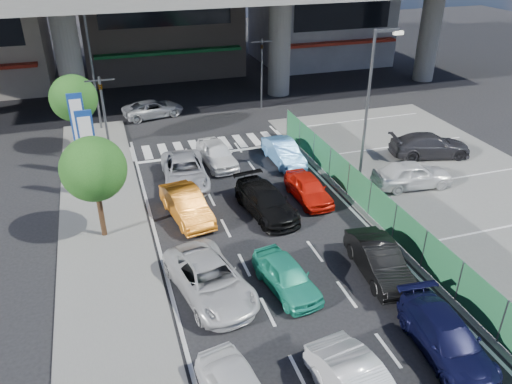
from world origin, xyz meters
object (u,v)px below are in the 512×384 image
object	(u,v)px
taxi_orange_right	(308,188)
kei_truck_front_right	(283,152)
traffic_light_right	(262,56)
parked_sedan_dgrey	(430,145)
wagon_silver_front_left	(185,171)
tree_near	(94,169)
taxi_orange_left	(187,205)
street_lamp_left	(94,60)
signboard_far	(79,123)
parked_sedan_white	(412,174)
sedan_white_mid_left	(210,279)
traffic_cone	(377,181)
hatch_black_mid_right	(379,260)
tree_far	(74,98)
minivan_navy_back	(447,338)
sedan_black_mid	(266,201)
street_lamp_right	(372,93)
traffic_light_left	(102,99)
signboard_near	(88,142)
taxi_teal_mid	(286,276)
crossing_wagon_silver	(153,109)
sedan_white_front_mid	(217,154)

from	to	relation	value
taxi_orange_right	kei_truck_front_right	world-z (taller)	kei_truck_front_right
traffic_light_right	parked_sedan_dgrey	xyz separation A→B (m)	(6.74, -11.94, -3.17)
wagon_silver_front_left	kei_truck_front_right	xyz separation A→B (m)	(6.04, 0.83, -0.03)
wagon_silver_front_left	parked_sedan_dgrey	bearing A→B (deg)	-0.06
tree_near	taxi_orange_right	xyz separation A→B (m)	(10.15, 0.40, -2.75)
traffic_light_right	taxi_orange_left	bearing A→B (deg)	-120.73
street_lamp_left	taxi_orange_left	world-z (taller)	street_lamp_left
signboard_far	kei_truck_front_right	world-z (taller)	signboard_far
parked_sedan_white	parked_sedan_dgrey	size ratio (longest dim) A/B	0.88
sedan_white_mid_left	traffic_cone	world-z (taller)	sedan_white_mid_left
hatch_black_mid_right	tree_far	bearing A→B (deg)	129.61
tree_near	wagon_silver_front_left	distance (m)	6.72
traffic_light_right	wagon_silver_front_left	world-z (taller)	traffic_light_right
street_lamp_left	signboard_far	bearing A→B (deg)	-100.31
minivan_navy_back	kei_truck_front_right	world-z (taller)	kei_truck_front_right
tree_near	sedan_black_mid	size ratio (longest dim) A/B	1.05
tree_near	taxi_orange_right	size ratio (longest dim) A/B	1.29
street_lamp_left	tree_far	distance (m)	4.04
parked_sedan_white	taxi_orange_right	bearing A→B (deg)	91.37
kei_truck_front_right	street_lamp_right	bearing A→B (deg)	-41.44
sedan_white_mid_left	street_lamp_right	bearing A→B (deg)	23.79
tree_far	kei_truck_front_right	bearing A→B (deg)	-25.78
traffic_light_left	tree_near	distance (m)	8.06
kei_truck_front_right	traffic_cone	xyz separation A→B (m)	(3.62, -4.56, -0.27)
street_lamp_left	signboard_near	world-z (taller)	street_lamp_left
street_lamp_left	hatch_black_mid_right	size ratio (longest dim) A/B	1.93
taxi_orange_left	tree_near	bearing A→B (deg)	178.41
tree_near	hatch_black_mid_right	size ratio (longest dim) A/B	1.16
hatch_black_mid_right	taxi_teal_mid	bearing A→B (deg)	-178.13
street_lamp_left	signboard_near	bearing A→B (deg)	-94.99
wagon_silver_front_left	street_lamp_left	bearing A→B (deg)	115.66
crossing_wagon_silver	parked_sedan_white	xyz separation A→B (m)	(11.62, -15.59, 0.17)
street_lamp_left	sedan_white_front_mid	size ratio (longest dim) A/B	1.98
signboard_near	sedan_white_front_mid	world-z (taller)	signboard_near
tree_near	taxi_orange_left	world-z (taller)	tree_near
signboard_near	hatch_black_mid_right	bearing A→B (deg)	-44.09
street_lamp_right	sedan_black_mid	distance (m)	8.03
sedan_black_mid	crossing_wagon_silver	world-z (taller)	sedan_black_mid
hatch_black_mid_right	tree_near	bearing A→B (deg)	154.86
crossing_wagon_silver	traffic_cone	xyz separation A→B (m)	(9.85, -15.04, -0.22)
kei_truck_front_right	parked_sedan_white	size ratio (longest dim) A/B	0.95
wagon_silver_front_left	taxi_orange_left	bearing A→B (deg)	-95.08
traffic_light_right	parked_sedan_dgrey	distance (m)	14.07
tree_near	tree_far	world-z (taller)	same
kei_truck_front_right	crossing_wagon_silver	bearing A→B (deg)	119.05
signboard_near	sedan_black_mid	world-z (taller)	signboard_near
signboard_far	wagon_silver_front_left	size ratio (longest dim) A/B	0.95
kei_truck_front_right	sedan_black_mid	bearing A→B (deg)	-120.48
street_lamp_right	minivan_navy_back	bearing A→B (deg)	-107.06
taxi_orange_left	signboard_near	bearing A→B (deg)	130.49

